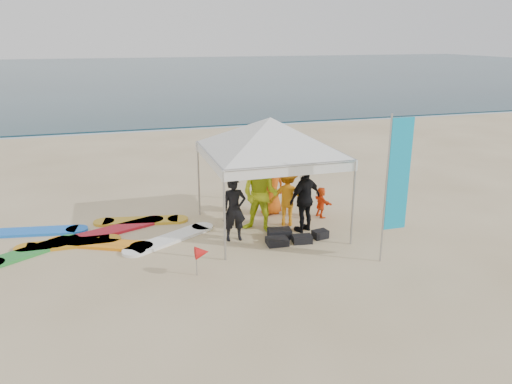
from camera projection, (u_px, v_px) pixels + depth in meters
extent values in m
plane|color=beige|center=(286.00, 290.00, 9.74)|extent=(120.00, 120.00, 0.00)
cube|color=#0C2633|center=(127.00, 72.00, 64.50)|extent=(160.00, 84.00, 0.08)
cube|color=silver|center=(168.00, 129.00, 26.35)|extent=(160.00, 1.20, 0.01)
imported|color=black|center=(234.00, 209.00, 11.88)|extent=(0.58, 0.39, 1.56)
imported|color=#CADF1F|center=(260.00, 194.00, 12.35)|extent=(1.20, 1.17, 1.96)
imported|color=orange|center=(287.00, 196.00, 12.84)|extent=(1.14, 0.89, 1.55)
imported|color=black|center=(305.00, 199.00, 12.41)|extent=(1.08, 0.77, 1.70)
imported|color=#D05812|center=(271.00, 186.00, 13.61)|extent=(0.86, 0.63, 1.61)
imported|color=#FF5216|center=(321.00, 202.00, 13.50)|extent=(0.34, 0.81, 0.84)
cylinder|color=#A5A5A8|center=(199.00, 179.00, 13.51)|extent=(0.05, 0.05, 2.04)
cylinder|color=#A5A5A8|center=(304.00, 170.00, 14.35)|extent=(0.05, 0.05, 2.04)
cylinder|color=#A5A5A8|center=(225.00, 217.00, 10.72)|extent=(0.05, 0.05, 2.04)
cylinder|color=#A5A5A8|center=(353.00, 203.00, 11.56)|extent=(0.05, 0.05, 2.04)
cube|color=white|center=(292.00, 171.00, 10.86)|extent=(3.16, 0.02, 0.24)
cube|color=white|center=(253.00, 143.00, 13.66)|extent=(3.16, 0.02, 0.24)
cube|color=white|center=(209.00, 160.00, 11.84)|extent=(0.02, 3.16, 0.24)
cube|color=white|center=(327.00, 151.00, 12.68)|extent=(0.02, 3.16, 0.24)
pyramid|color=white|center=(270.00, 117.00, 11.98)|extent=(4.33, 4.33, 0.82)
cylinder|color=#A5A5A8|center=(386.00, 191.00, 10.47)|extent=(0.04, 0.04, 3.25)
cube|color=#0DA3D5|center=(399.00, 175.00, 10.45)|extent=(0.51, 0.03, 2.41)
cylinder|color=#A5A5A8|center=(197.00, 262.00, 10.23)|extent=(0.02, 0.02, 0.60)
cone|color=red|center=(202.00, 252.00, 10.20)|extent=(0.28, 0.28, 0.28)
cube|color=black|center=(280.00, 233.00, 12.19)|extent=(0.60, 0.43, 0.22)
cube|color=black|center=(302.00, 239.00, 11.91)|extent=(0.50, 0.36, 0.18)
cube|color=black|center=(277.00, 241.00, 11.80)|extent=(0.52, 0.43, 0.16)
cube|color=black|center=(320.00, 234.00, 12.17)|extent=(0.40, 0.32, 0.20)
cube|color=gold|center=(141.00, 221.00, 13.23)|extent=(1.99, 0.88, 0.07)
cube|color=blue|center=(32.00, 232.00, 12.50)|extent=(2.24, 0.89, 0.07)
cube|color=orange|center=(69.00, 244.00, 11.78)|extent=(1.87, 0.56, 0.07)
cube|color=red|center=(108.00, 232.00, 12.51)|extent=(2.55, 1.48, 0.07)
cube|color=#258A33|center=(32.00, 251.00, 11.38)|extent=(1.78, 1.40, 0.07)
cube|color=orange|center=(100.00, 244.00, 11.77)|extent=(2.10, 1.38, 0.07)
cube|color=white|center=(170.00, 239.00, 12.07)|extent=(2.06, 1.52, 0.07)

